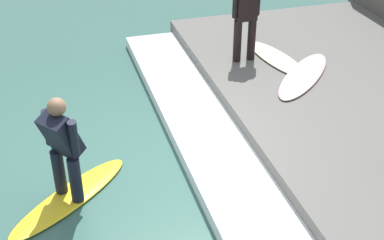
% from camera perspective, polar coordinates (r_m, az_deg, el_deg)
% --- Properties ---
extents(ground_plane, '(28.00, 28.00, 0.00)m').
position_cam_1_polar(ground_plane, '(7.57, -3.85, -5.11)').
color(ground_plane, '#386056').
extents(concrete_ledge, '(4.40, 9.05, 0.37)m').
position_cam_1_polar(concrete_ledge, '(8.79, 19.44, 0.08)').
color(concrete_ledge, '#66635E').
rests_on(concrete_ledge, ground_plane).
extents(wave_foam_crest, '(1.01, 8.60, 0.20)m').
position_cam_1_polar(wave_foam_crest, '(7.70, 2.45, -3.44)').
color(wave_foam_crest, white).
rests_on(wave_foam_crest, ground_plane).
extents(surfboard_riding, '(1.83, 1.62, 0.06)m').
position_cam_1_polar(surfboard_riding, '(7.19, -12.84, -8.00)').
color(surfboard_riding, yellow).
rests_on(surfboard_riding, ground_plane).
extents(surfer_riding, '(0.57, 0.56, 1.43)m').
position_cam_1_polar(surfer_riding, '(6.70, -13.66, -2.54)').
color(surfer_riding, black).
rests_on(surfer_riding, surfboard_riding).
extents(surfer_waiting_far, '(0.51, 0.23, 1.51)m').
position_cam_1_polar(surfer_waiting_far, '(9.47, 5.77, 11.08)').
color(surfer_waiting_far, black).
rests_on(surfer_waiting_far, concrete_ledge).
extents(surfboard_waiting_far, '(0.77, 1.75, 0.06)m').
position_cam_1_polar(surfboard_waiting_far, '(9.86, 9.04, 6.51)').
color(surfboard_waiting_far, beige).
rests_on(surfboard_waiting_far, concrete_ledge).
extents(surfboard_spare, '(1.77, 1.78, 0.06)m').
position_cam_1_polar(surfboard_spare, '(9.32, 11.81, 4.69)').
color(surfboard_spare, beige).
rests_on(surfboard_spare, concrete_ledge).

